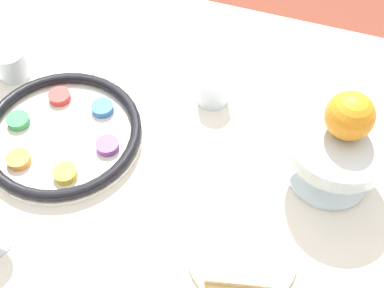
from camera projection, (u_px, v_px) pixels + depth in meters
The scene contains 9 objects.
dining_table at pixel (195, 271), 1.24m from camera, with size 1.44×0.94×0.78m.
seder_plate at pixel (62, 133), 0.97m from camera, with size 0.29×0.29×0.03m.
fruit_stand at pixel (337, 149), 0.87m from camera, with size 0.17×0.17×0.11m.
orange_fruit at pixel (350, 116), 0.82m from camera, with size 0.08×0.08×0.08m.
bread_plate at pixel (242, 254), 0.84m from camera, with size 0.17×0.17×0.02m.
cup_mid at pixel (213, 89), 1.02m from camera, with size 0.06×0.06×0.06m.
cup_far at pixel (12, 64), 1.06m from camera, with size 0.06×0.06×0.06m.
fork_left at pixel (103, 48), 1.12m from camera, with size 0.07×0.19×0.01m.
fork_right at pixel (116, 51), 1.12m from camera, with size 0.06×0.19×0.01m.
Camera 1 is at (0.15, -0.48, 1.56)m, focal length 50.00 mm.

